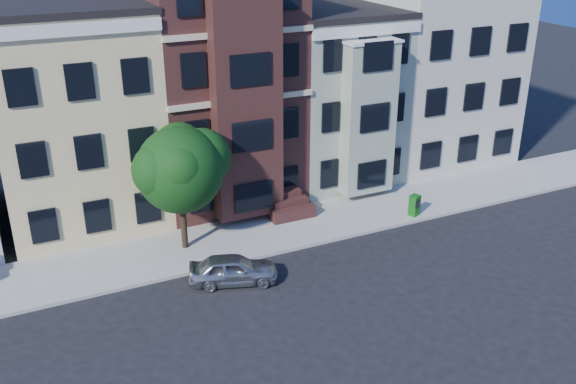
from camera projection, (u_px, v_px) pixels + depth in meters
ground at (349, 327)px, 23.28m from camera, size 120.00×120.00×0.00m
far_sidewalk at (262, 234)px, 29.87m from camera, size 60.00×4.00×0.15m
house_yellow at (72, 114)px, 30.52m from camera, size 7.00×9.00×10.00m
house_brown at (210, 79)px, 32.87m from camera, size 7.00×9.00×12.00m
house_green at (321, 93)px, 36.02m from camera, size 6.00×9.00×9.00m
house_cream at (425, 64)px, 38.37m from camera, size 8.00×9.00×11.00m
street_tree at (180, 175)px, 27.19m from camera, size 5.97×5.97×6.87m
parked_car at (233, 269)px, 25.87m from camera, size 3.85×2.51×1.22m
newspaper_box at (414, 205)px, 31.36m from camera, size 0.60×0.57×1.05m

